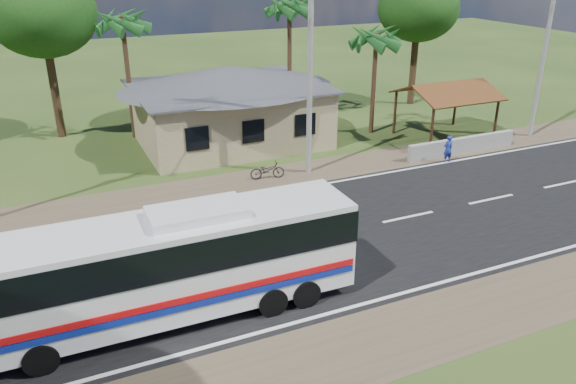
% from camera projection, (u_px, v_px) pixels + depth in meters
% --- Properties ---
extents(ground, '(120.00, 120.00, 0.00)m').
position_uv_depth(ground, '(312.00, 238.00, 21.92)').
color(ground, '#254016').
rests_on(ground, ground).
extents(road, '(120.00, 16.00, 0.03)m').
position_uv_depth(road, '(312.00, 238.00, 21.92)').
color(road, black).
rests_on(road, ground).
extents(house, '(12.40, 10.00, 5.00)m').
position_uv_depth(house, '(228.00, 97.00, 32.15)').
color(house, tan).
rests_on(house, ground).
extents(waiting_shed, '(5.20, 4.48, 3.35)m').
position_uv_depth(waiting_shed, '(447.00, 92.00, 32.86)').
color(waiting_shed, '#371F14').
rests_on(waiting_shed, ground).
extents(concrete_barrier, '(7.00, 0.30, 0.90)m').
position_uv_depth(concrete_barrier, '(462.00, 146.00, 30.95)').
color(concrete_barrier, '#9E9E99').
rests_on(concrete_barrier, ground).
extents(utility_poles, '(32.80, 2.22, 11.00)m').
position_uv_depth(utility_poles, '(304.00, 57.00, 26.09)').
color(utility_poles, '#9E9E99').
rests_on(utility_poles, ground).
extents(palm_near, '(2.80, 2.80, 6.70)m').
position_uv_depth(palm_near, '(376.00, 38.00, 32.47)').
color(palm_near, '#47301E').
rests_on(palm_near, ground).
extents(palm_mid, '(2.80, 2.80, 8.20)m').
position_uv_depth(palm_mid, '(290.00, 7.00, 34.35)').
color(palm_mid, '#47301E').
rests_on(palm_mid, ground).
extents(palm_far, '(2.80, 2.80, 7.70)m').
position_uv_depth(palm_far, '(122.00, 22.00, 31.20)').
color(palm_far, '#47301E').
rests_on(palm_far, ground).
extents(tree_behind_house, '(6.00, 6.00, 9.61)m').
position_uv_depth(tree_behind_house, '(42.00, 14.00, 31.20)').
color(tree_behind_house, '#47301E').
rests_on(tree_behind_house, ground).
extents(tree_behind_shed, '(5.60, 5.60, 9.02)m').
position_uv_depth(tree_behind_shed, '(418.00, 9.00, 38.72)').
color(tree_behind_shed, '#47301E').
rests_on(tree_behind_shed, ground).
extents(coach_bus, '(11.34, 2.58, 3.51)m').
position_uv_depth(coach_bus, '(169.00, 260.00, 16.40)').
color(coach_bus, silver).
rests_on(coach_bus, ground).
extents(motorcycle, '(1.77, 0.93, 0.89)m').
position_uv_depth(motorcycle, '(267.00, 170.00, 27.48)').
color(motorcycle, black).
rests_on(motorcycle, ground).
extents(person, '(0.55, 0.38, 1.48)m').
position_uv_depth(person, '(448.00, 149.00, 29.48)').
color(person, '#1C2F9A').
rests_on(person, ground).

